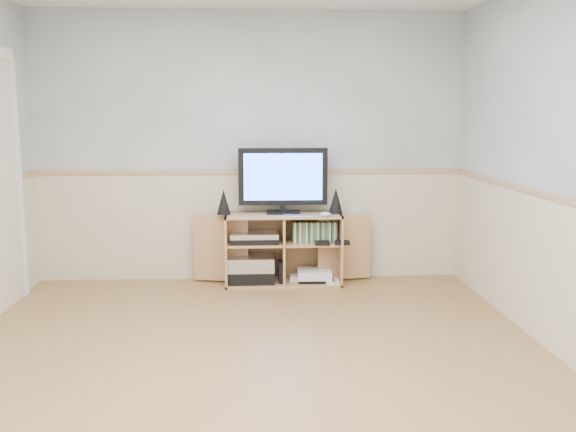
{
  "coord_description": "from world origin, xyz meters",
  "views": [
    {
      "loc": [
        0.03,
        -3.78,
        1.55
      ],
      "look_at": [
        0.3,
        1.2,
        0.76
      ],
      "focal_mm": 40.0,
      "sensor_mm": 36.0,
      "label": 1
    }
  ],
  "objects_px": {
    "monitor": "(283,178)",
    "keyboard": "(298,216)",
    "game_consoles": "(313,276)",
    "media_cabinet": "(283,247)"
  },
  "relations": [
    {
      "from": "media_cabinet",
      "to": "keyboard",
      "type": "xyz_separation_m",
      "value": [
        0.13,
        -0.19,
        0.32
      ]
    },
    {
      "from": "monitor",
      "to": "media_cabinet",
      "type": "bearing_deg",
      "value": 90.0
    },
    {
      "from": "media_cabinet",
      "to": "monitor",
      "type": "height_order",
      "value": "monitor"
    },
    {
      "from": "media_cabinet",
      "to": "monitor",
      "type": "bearing_deg",
      "value": -90.0
    },
    {
      "from": "monitor",
      "to": "game_consoles",
      "type": "bearing_deg",
      "value": -12.45
    },
    {
      "from": "media_cabinet",
      "to": "keyboard",
      "type": "relative_size",
      "value": 5.94
    },
    {
      "from": "media_cabinet",
      "to": "game_consoles",
      "type": "xyz_separation_m",
      "value": [
        0.27,
        -0.06,
        -0.26
      ]
    },
    {
      "from": "keyboard",
      "to": "media_cabinet",
      "type": "bearing_deg",
      "value": 131.06
    },
    {
      "from": "monitor",
      "to": "keyboard",
      "type": "distance_m",
      "value": 0.39
    },
    {
      "from": "game_consoles",
      "to": "monitor",
      "type": "bearing_deg",
      "value": 167.55
    }
  ]
}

